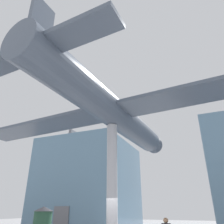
{
  "coord_description": "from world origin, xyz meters",
  "views": [
    {
      "loc": [
        4.5,
        -10.66,
        1.99
      ],
      "look_at": [
        0.0,
        0.0,
        7.17
      ],
      "focal_mm": 35.0,
      "sensor_mm": 36.0,
      "label": 1
    }
  ],
  "objects": [
    {
      "name": "glass_pavilion_left",
      "position": [
        -9.74,
        15.81,
        5.1
      ],
      "size": [
        10.31,
        11.99,
        10.78
      ],
      "color": "#60849E",
      "rests_on": "ground_plane"
    },
    {
      "name": "suspended_airplane",
      "position": [
        0.02,
        0.23,
        7.19
      ],
      "size": [
        20.86,
        15.31,
        3.28
      ],
      "rotation": [
        0.0,
        0.0,
        -0.08
      ],
      "color": "#4C5666",
      "rests_on": "support_pylon_central"
    },
    {
      "name": "support_pylon_central",
      "position": [
        0.0,
        0.0,
        3.17
      ],
      "size": [
        0.55,
        0.55,
        6.34
      ],
      "color": "#B7B7BC",
      "rests_on": "ground_plane"
    }
  ]
}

